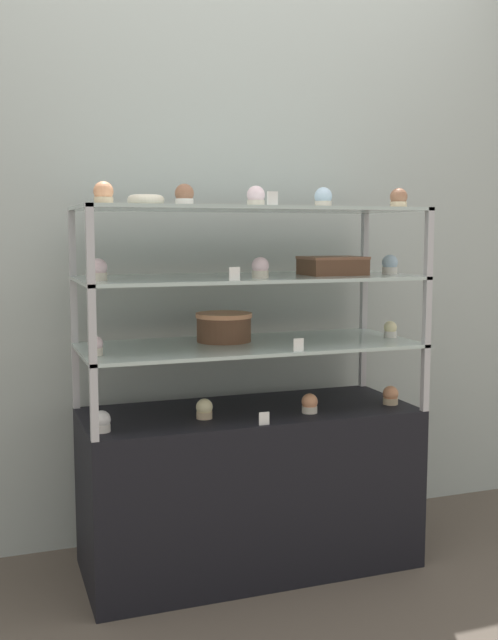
# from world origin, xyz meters

# --- Properties ---
(ground_plane) EXTENTS (20.00, 20.00, 0.00)m
(ground_plane) POSITION_xyz_m (0.00, 0.00, 0.00)
(ground_plane) COLOR brown
(back_wall) EXTENTS (8.00, 0.05, 2.60)m
(back_wall) POSITION_xyz_m (0.00, 0.39, 1.30)
(back_wall) COLOR #A8B2AD
(back_wall) RESTS_ON ground_plane
(display_base) EXTENTS (1.20, 0.49, 0.59)m
(display_base) POSITION_xyz_m (0.00, 0.00, 0.29)
(display_base) COLOR black
(display_base) RESTS_ON ground_plane
(display_riser_lower) EXTENTS (1.20, 0.49, 0.24)m
(display_riser_lower) POSITION_xyz_m (0.00, 0.00, 0.82)
(display_riser_lower) COLOR #B7B7BC
(display_riser_lower) RESTS_ON display_base
(display_riser_middle) EXTENTS (1.20, 0.49, 0.24)m
(display_riser_middle) POSITION_xyz_m (0.00, 0.00, 1.06)
(display_riser_middle) COLOR #B7B7BC
(display_riser_middle) RESTS_ON display_riser_lower
(display_riser_upper) EXTENTS (1.20, 0.49, 0.24)m
(display_riser_upper) POSITION_xyz_m (0.00, 0.00, 1.30)
(display_riser_upper) COLOR #B7B7BC
(display_riser_upper) RESTS_ON display_riser_middle
(layer_cake_centerpiece) EXTENTS (0.21, 0.21, 0.10)m
(layer_cake_centerpiece) POSITION_xyz_m (-0.07, 0.08, 0.88)
(layer_cake_centerpiece) COLOR brown
(layer_cake_centerpiece) RESTS_ON display_riser_lower
(sheet_cake_frosted) EXTENTS (0.22, 0.18, 0.07)m
(sheet_cake_frosted) POSITION_xyz_m (0.32, -0.02, 1.11)
(sheet_cake_frosted) COLOR brown
(sheet_cake_frosted) RESTS_ON display_riser_middle
(cupcake_0) EXTENTS (0.06, 0.06, 0.07)m
(cupcake_0) POSITION_xyz_m (-0.55, -0.13, 0.62)
(cupcake_0) COLOR white
(cupcake_0) RESTS_ON display_base
(cupcake_1) EXTENTS (0.06, 0.06, 0.07)m
(cupcake_1) POSITION_xyz_m (-0.19, -0.07, 0.62)
(cupcake_1) COLOR #CCB28C
(cupcake_1) RESTS_ON display_base
(cupcake_2) EXTENTS (0.06, 0.06, 0.07)m
(cupcake_2) POSITION_xyz_m (0.19, -0.12, 0.62)
(cupcake_2) COLOR beige
(cupcake_2) RESTS_ON display_base
(cupcake_3) EXTENTS (0.06, 0.06, 0.07)m
(cupcake_3) POSITION_xyz_m (0.53, -0.10, 0.62)
(cupcake_3) COLOR #CCB28C
(cupcake_3) RESTS_ON display_base
(price_tag_0) EXTENTS (0.04, 0.00, 0.04)m
(price_tag_0) POSITION_xyz_m (-0.03, -0.23, 0.61)
(price_tag_0) COLOR white
(price_tag_0) RESTS_ON display_base
(cupcake_4) EXTENTS (0.05, 0.05, 0.06)m
(cupcake_4) POSITION_xyz_m (-0.56, -0.08, 0.86)
(cupcake_4) COLOR beige
(cupcake_4) RESTS_ON display_riser_lower
(cupcake_5) EXTENTS (0.05, 0.05, 0.06)m
(cupcake_5) POSITION_xyz_m (0.56, -0.04, 0.86)
(cupcake_5) COLOR white
(cupcake_5) RESTS_ON display_riser_lower
(price_tag_1) EXTENTS (0.04, 0.00, 0.04)m
(price_tag_1) POSITION_xyz_m (0.10, -0.23, 0.85)
(price_tag_1) COLOR white
(price_tag_1) RESTS_ON display_riser_lower
(cupcake_6) EXTENTS (0.06, 0.06, 0.07)m
(cupcake_6) POSITION_xyz_m (-0.54, -0.07, 1.11)
(cupcake_6) COLOR beige
(cupcake_6) RESTS_ON display_riser_middle
(cupcake_7) EXTENTS (0.06, 0.06, 0.07)m
(cupcake_7) POSITION_xyz_m (-0.00, -0.11, 1.11)
(cupcake_7) COLOR beige
(cupcake_7) RESTS_ON display_riser_middle
(cupcake_8) EXTENTS (0.06, 0.06, 0.07)m
(cupcake_8) POSITION_xyz_m (0.55, -0.04, 1.11)
(cupcake_8) COLOR white
(cupcake_8) RESTS_ON display_riser_middle
(price_tag_2) EXTENTS (0.04, 0.00, 0.04)m
(price_tag_2) POSITION_xyz_m (-0.13, -0.23, 1.09)
(price_tag_2) COLOR white
(price_tag_2) RESTS_ON display_riser_middle
(cupcake_9) EXTENTS (0.06, 0.06, 0.07)m
(cupcake_9) POSITION_xyz_m (-0.53, -0.12, 1.35)
(cupcake_9) COLOR #CCB28C
(cupcake_9) RESTS_ON display_riser_upper
(cupcake_10) EXTENTS (0.06, 0.06, 0.07)m
(cupcake_10) POSITION_xyz_m (-0.26, -0.09, 1.35)
(cupcake_10) COLOR white
(cupcake_10) RESTS_ON display_riser_upper
(cupcake_11) EXTENTS (0.06, 0.06, 0.07)m
(cupcake_11) POSITION_xyz_m (0.00, -0.07, 1.35)
(cupcake_11) COLOR beige
(cupcake_11) RESTS_ON display_riser_upper
(cupcake_12) EXTENTS (0.06, 0.06, 0.07)m
(cupcake_12) POSITION_xyz_m (0.26, -0.07, 1.35)
(cupcake_12) COLOR beige
(cupcake_12) RESTS_ON display_riser_upper
(cupcake_13) EXTENTS (0.06, 0.06, 0.07)m
(cupcake_13) POSITION_xyz_m (0.53, -0.11, 1.35)
(cupcake_13) COLOR #CCB28C
(cupcake_13) RESTS_ON display_riser_upper
(price_tag_3) EXTENTS (0.04, 0.00, 0.04)m
(price_tag_3) POSITION_xyz_m (-0.00, -0.23, 1.34)
(price_tag_3) COLOR white
(price_tag_3) RESTS_ON display_riser_upper
(donut_glazed) EXTENTS (0.12, 0.12, 0.04)m
(donut_glazed) POSITION_xyz_m (-0.37, -0.03, 1.33)
(donut_glazed) COLOR #EFE5CC
(donut_glazed) RESTS_ON display_riser_upper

